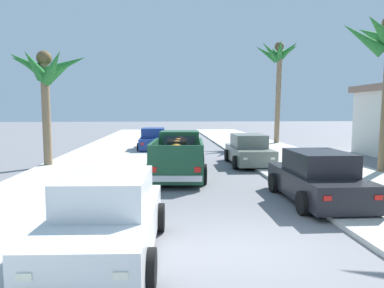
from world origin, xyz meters
TOP-DOWN VIEW (x-y plane):
  - ground_plane at (0.00, 0.00)m, footprint 160.00×160.00m
  - sidewalk_left at (-5.06, 12.00)m, footprint 5.34×60.00m
  - sidewalk_right at (5.06, 12.00)m, footprint 5.34×60.00m
  - curb_left at (-3.79, 12.00)m, footprint 0.16×60.00m
  - curb_right at (3.79, 12.00)m, footprint 0.16×60.00m
  - pickup_truck at (-1.14, 7.92)m, footprint 2.48×5.33m
  - car_left_near at (-2.75, 0.03)m, footprint 2.17×4.32m
  - car_right_near at (2.51, 10.79)m, footprint 2.08×4.29m
  - car_left_mid at (-2.52, 17.60)m, footprint 2.05×4.27m
  - car_right_mid at (2.85, 3.50)m, footprint 2.05×4.27m
  - palm_tree_right_fore at (7.21, 21.01)m, footprint 3.58×3.86m
  - palm_tree_left_mid at (-7.31, 10.80)m, footprint 3.91×3.77m

SIDE VIEW (x-z plane):
  - ground_plane at x=0.00m, z-range 0.00..0.00m
  - curb_left at x=-3.79m, z-range 0.00..0.10m
  - curb_right at x=3.79m, z-range 0.00..0.10m
  - sidewalk_left at x=-5.06m, z-range 0.00..0.12m
  - sidewalk_right at x=5.06m, z-range 0.00..0.12m
  - car_left_near at x=-2.75m, z-range -0.06..1.48m
  - car_right_near at x=2.51m, z-range -0.06..1.48m
  - car_left_mid at x=-2.52m, z-range -0.06..1.48m
  - car_right_mid at x=2.85m, z-range -0.06..1.48m
  - pickup_truck at x=-1.14m, z-range -0.09..1.71m
  - palm_tree_left_mid at x=-7.31m, z-range 1.74..7.30m
  - palm_tree_right_fore at x=7.21m, z-range 2.56..10.65m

